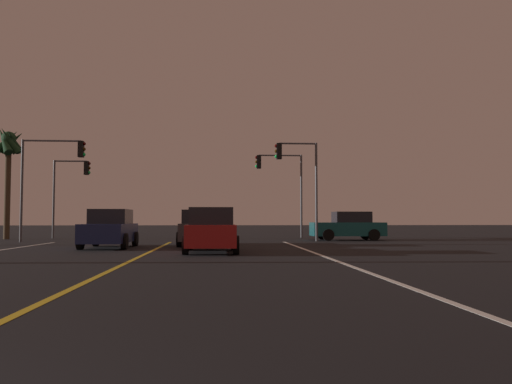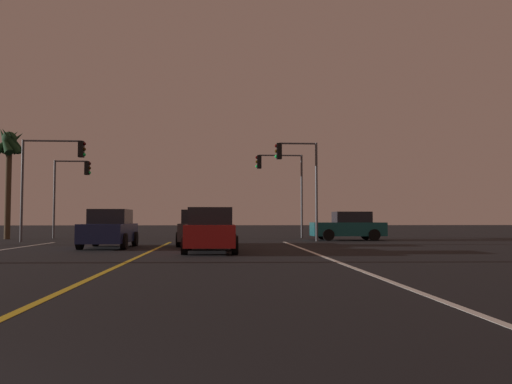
{
  "view_description": "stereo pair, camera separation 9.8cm",
  "coord_description": "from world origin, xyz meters",
  "px_view_note": "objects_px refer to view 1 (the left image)",
  "views": [
    {
      "loc": [
        2.71,
        -2.26,
        1.28
      ],
      "look_at": [
        4.65,
        25.93,
        2.74
      ],
      "focal_mm": 36.39,
      "sensor_mm": 36.0,
      "label": 1
    },
    {
      "loc": [
        2.81,
        -2.26,
        1.28
      ],
      "look_at": [
        4.65,
        25.93,
        2.74
      ],
      "focal_mm": 36.39,
      "sensor_mm": 36.0,
      "label": 2
    }
  ],
  "objects_px": {
    "car_lead_same_lane": "(211,231)",
    "palm_tree_left_far": "(9,149)",
    "car_oncoming": "(110,229)",
    "traffic_light_far_left": "(72,181)",
    "traffic_light_near_left": "(52,166)",
    "car_crossing_side": "(348,226)",
    "street_lamp_right_near": "(496,12)",
    "car_ahead_far": "(200,228)",
    "traffic_light_near_right": "(297,169)",
    "traffic_light_far_right": "(280,176)"
  },
  "relations": [
    {
      "from": "car_ahead_far",
      "to": "car_crossing_side",
      "type": "bearing_deg",
      "value": -57.46
    },
    {
      "from": "traffic_light_near_left",
      "to": "traffic_light_far_right",
      "type": "bearing_deg",
      "value": 22.53
    },
    {
      "from": "traffic_light_near_left",
      "to": "car_oncoming",
      "type": "bearing_deg",
      "value": -53.24
    },
    {
      "from": "traffic_light_far_left",
      "to": "street_lamp_right_near",
      "type": "height_order",
      "value": "street_lamp_right_near"
    },
    {
      "from": "car_crossing_side",
      "to": "traffic_light_near_left",
      "type": "distance_m",
      "value": 17.31
    },
    {
      "from": "car_oncoming",
      "to": "traffic_light_far_left",
      "type": "bearing_deg",
      "value": -156.72
    },
    {
      "from": "car_oncoming",
      "to": "car_crossing_side",
      "type": "bearing_deg",
      "value": 120.25
    },
    {
      "from": "car_oncoming",
      "to": "palm_tree_left_far",
      "type": "xyz_separation_m",
      "value": [
        -8.45,
        10.11,
        4.82
      ]
    },
    {
      "from": "traffic_light_near_right",
      "to": "palm_tree_left_far",
      "type": "xyz_separation_m",
      "value": [
        -17.68,
        4.21,
        1.52
      ]
    },
    {
      "from": "car_ahead_far",
      "to": "traffic_light_far_right",
      "type": "height_order",
      "value": "traffic_light_far_right"
    },
    {
      "from": "car_lead_same_lane",
      "to": "traffic_light_near_right",
      "type": "distance_m",
      "value": 10.94
    },
    {
      "from": "car_crossing_side",
      "to": "traffic_light_near_left",
      "type": "bearing_deg",
      "value": 4.72
    },
    {
      "from": "car_lead_same_lane",
      "to": "traffic_light_near_left",
      "type": "relative_size",
      "value": 0.76
    },
    {
      "from": "car_lead_same_lane",
      "to": "traffic_light_far_right",
      "type": "bearing_deg",
      "value": -16.27
    },
    {
      "from": "car_ahead_far",
      "to": "street_lamp_right_near",
      "type": "xyz_separation_m",
      "value": [
        6.16,
        -15.83,
        4.37
      ]
    },
    {
      "from": "car_crossing_side",
      "to": "traffic_light_near_left",
      "type": "xyz_separation_m",
      "value": [
        -16.92,
        -1.4,
        3.38
      ]
    },
    {
      "from": "car_crossing_side",
      "to": "traffic_light_far_left",
      "type": "bearing_deg",
      "value": -13.25
    },
    {
      "from": "traffic_light_near_right",
      "to": "car_oncoming",
      "type": "bearing_deg",
      "value": 32.61
    },
    {
      "from": "car_ahead_far",
      "to": "street_lamp_right_near",
      "type": "height_order",
      "value": "street_lamp_right_near"
    },
    {
      "from": "car_ahead_far",
      "to": "car_crossing_side",
      "type": "height_order",
      "value": "same"
    },
    {
      "from": "car_lead_same_lane",
      "to": "traffic_light_far_right",
      "type": "distance_m",
      "value": 15.78
    },
    {
      "from": "traffic_light_far_right",
      "to": "traffic_light_near_right",
      "type": "bearing_deg",
      "value": 93.94
    },
    {
      "from": "traffic_light_near_left",
      "to": "traffic_light_far_left",
      "type": "height_order",
      "value": "traffic_light_near_left"
    },
    {
      "from": "traffic_light_near_right",
      "to": "traffic_light_far_left",
      "type": "relative_size",
      "value": 1.1
    },
    {
      "from": "traffic_light_far_left",
      "to": "street_lamp_right_near",
      "type": "relative_size",
      "value": 0.63
    },
    {
      "from": "car_crossing_side",
      "to": "car_lead_same_lane",
      "type": "bearing_deg",
      "value": 53.26
    },
    {
      "from": "car_ahead_far",
      "to": "car_oncoming",
      "type": "distance_m",
      "value": 4.29
    },
    {
      "from": "traffic_light_far_right",
      "to": "car_ahead_far",
      "type": "bearing_deg",
      "value": 62.72
    },
    {
      "from": "traffic_light_near_left",
      "to": "street_lamp_right_near",
      "type": "distance_m",
      "value": 24.64
    },
    {
      "from": "street_lamp_right_near",
      "to": "palm_tree_left_far",
      "type": "distance_m",
      "value": 30.42
    },
    {
      "from": "car_oncoming",
      "to": "traffic_light_near_left",
      "type": "bearing_deg",
      "value": -143.24
    },
    {
      "from": "car_oncoming",
      "to": "street_lamp_right_near",
      "type": "distance_m",
      "value": 17.8
    },
    {
      "from": "car_ahead_far",
      "to": "car_oncoming",
      "type": "xyz_separation_m",
      "value": [
        -3.89,
        -1.8,
        0.0
      ]
    },
    {
      "from": "car_ahead_far",
      "to": "traffic_light_far_left",
      "type": "height_order",
      "value": "traffic_light_far_left"
    },
    {
      "from": "traffic_light_near_left",
      "to": "traffic_light_far_left",
      "type": "relative_size",
      "value": 1.1
    },
    {
      "from": "traffic_light_near_right",
      "to": "car_crossing_side",
      "type": "bearing_deg",
      "value": -157.0
    },
    {
      "from": "car_crossing_side",
      "to": "traffic_light_far_right",
      "type": "relative_size",
      "value": 0.77
    },
    {
      "from": "traffic_light_near_right",
      "to": "street_lamp_right_near",
      "type": "bearing_deg",
      "value": 92.36
    },
    {
      "from": "car_crossing_side",
      "to": "street_lamp_right_near",
      "type": "bearing_deg",
      "value": 83.4
    },
    {
      "from": "car_lead_same_lane",
      "to": "palm_tree_left_far",
      "type": "distance_m",
      "value": 19.35
    },
    {
      "from": "traffic_light_far_right",
      "to": "street_lamp_right_near",
      "type": "xyz_separation_m",
      "value": [
        1.2,
        -25.43,
        1.03
      ]
    },
    {
      "from": "car_crossing_side",
      "to": "traffic_light_far_right",
      "type": "height_order",
      "value": "traffic_light_far_right"
    },
    {
      "from": "car_lead_same_lane",
      "to": "traffic_light_far_left",
      "type": "xyz_separation_m",
      "value": [
        -9.43,
        14.81,
        2.96
      ]
    },
    {
      "from": "car_ahead_far",
      "to": "traffic_light_far_right",
      "type": "relative_size",
      "value": 0.77
    },
    {
      "from": "street_lamp_right_near",
      "to": "traffic_light_far_left",
      "type": "bearing_deg",
      "value": -59.54
    },
    {
      "from": "palm_tree_left_far",
      "to": "traffic_light_far_left",
      "type": "bearing_deg",
      "value": 20.03
    },
    {
      "from": "street_lamp_right_near",
      "to": "car_oncoming",
      "type": "bearing_deg",
      "value": -54.39
    },
    {
      "from": "car_oncoming",
      "to": "traffic_light_near_left",
      "type": "distance_m",
      "value": 8.1
    },
    {
      "from": "traffic_light_far_right",
      "to": "palm_tree_left_far",
      "type": "height_order",
      "value": "palm_tree_left_far"
    },
    {
      "from": "car_lead_same_lane",
      "to": "traffic_light_far_right",
      "type": "xyz_separation_m",
      "value": [
        4.32,
        14.81,
        3.34
      ]
    }
  ]
}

